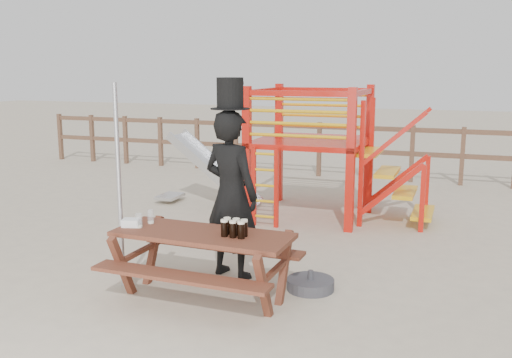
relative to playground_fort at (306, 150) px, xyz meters
name	(u,v)px	position (x,y,z in m)	size (l,w,h in m)	color
ground	(206,291)	(-0.12, -3.58, -1.07)	(60.00, 60.00, 0.00)	#BEAF94
back_fence	(342,144)	(-0.12, 3.42, -0.34)	(15.09, 0.09, 1.20)	brown
playground_fort	(306,150)	(0.00, 0.00, 0.00)	(4.71, 1.84, 2.10)	red
picnic_table	(203,257)	(-0.05, -3.78, -0.62)	(1.87, 1.31, 0.71)	brown
man_with_hat	(231,190)	(-0.04, -3.06, -0.06)	(0.80, 0.64, 2.26)	black
metal_pole	(119,187)	(-1.04, -3.75, 0.03)	(0.05, 0.05, 2.21)	#B2B2B7
parasol_base	(310,284)	(0.93, -3.16, -1.01)	(0.51, 0.51, 0.22)	#3B3B40
paper_bag	(131,223)	(-0.86, -3.83, -0.32)	(0.18, 0.14, 0.08)	white
stout_pints	(234,228)	(0.30, -3.79, -0.27)	(0.26, 0.17, 0.17)	black
empty_glasses	(145,219)	(-0.74, -3.74, -0.29)	(0.10, 0.26, 0.15)	silver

